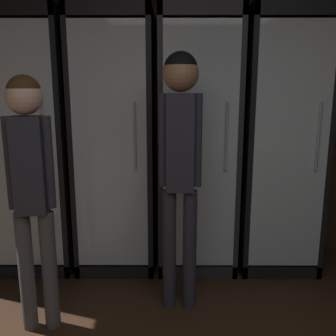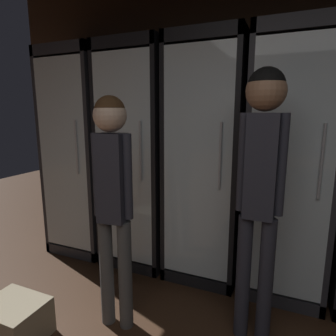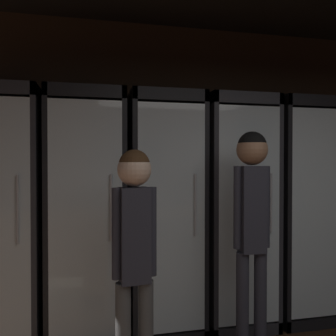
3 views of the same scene
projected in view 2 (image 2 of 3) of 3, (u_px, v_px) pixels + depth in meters
wall_back at (302, 120)px, 2.42m from camera, size 6.00×0.06×2.80m
cooler_far_left at (85, 155)px, 3.03m from camera, size 0.63×0.59×2.08m
cooler_left at (140, 159)px, 2.77m from camera, size 0.63×0.59×2.08m
cooler_center at (207, 163)px, 2.51m from camera, size 0.63×0.59×2.08m
cooler_right at (289, 169)px, 2.26m from camera, size 0.63×0.59×2.08m
shopper_near at (113, 186)px, 1.82m from camera, size 0.27×0.21×1.56m
shopper_far at (261, 170)px, 1.68m from camera, size 0.28×0.23×1.71m
wine_crate_floor at (14, 320)px, 1.86m from camera, size 0.39×0.31×0.25m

